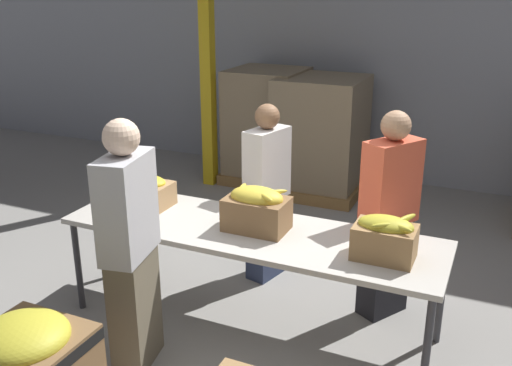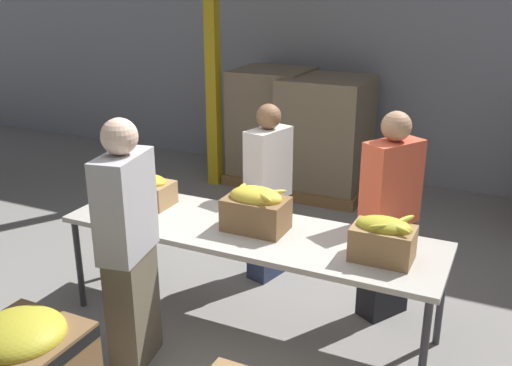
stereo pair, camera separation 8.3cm
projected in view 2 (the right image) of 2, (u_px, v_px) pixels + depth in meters
The scene contains 12 objects.
ground_plane at pixel (250, 323), 4.33m from camera, with size 30.00×30.00×0.00m, color gray.
wall_back at pixel (386, 21), 6.91m from camera, with size 16.00×0.08×4.00m.
sorting_table at pixel (250, 236), 4.09m from camera, with size 2.76×0.80×0.78m.
banana_box_0 at pixel (145, 189), 4.51m from camera, with size 0.43×0.27×0.26m.
banana_box_1 at pixel (256, 208), 4.02m from camera, with size 0.44×0.29×0.32m.
banana_box_2 at pixel (383, 238), 3.59m from camera, with size 0.39×0.31×0.29m.
volunteer_0 at pixel (389, 218), 4.22m from camera, with size 0.41×0.48×1.61m.
volunteer_1 at pixel (129, 248), 3.65m from camera, with size 0.31×0.49×1.69m.
volunteer_2 at pixel (268, 194), 4.81m from camera, with size 0.30×0.45×1.53m.
support_pillar at pixel (212, 22), 6.70m from camera, with size 0.14×0.14×4.00m.
pallet_stack_1 at pixel (326, 137), 6.83m from camera, with size 1.06×1.06×1.41m.
pallet_stack_2 at pixel (272, 127), 7.27m from camera, with size 0.97×0.97×1.43m.
Camera 2 is at (1.64, -3.35, 2.45)m, focal length 40.00 mm.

